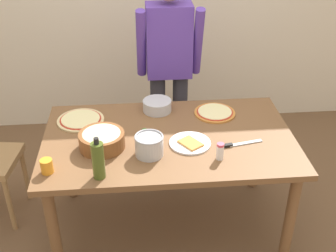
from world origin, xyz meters
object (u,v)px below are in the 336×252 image
at_px(dining_table, 169,149).
at_px(mixing_bowl_steel, 157,106).
at_px(cup_orange, 47,166).
at_px(steel_pot, 149,145).
at_px(chef_knife, 235,144).
at_px(olive_oil_bottle, 98,160).
at_px(salt_shaker, 220,151).
at_px(popcorn_bowl, 102,139).
at_px(pizza_cooked_on_tray, 215,112).
at_px(pizza_raw_on_board, 81,120).
at_px(plate_with_slice, 190,143).
at_px(person_cook, 169,64).
at_px(avocado, 145,133).

height_order(dining_table, mixing_bowl_steel, mixing_bowl_steel).
bearing_deg(cup_orange, steel_pot, 12.30).
bearing_deg(chef_knife, olive_oil_bottle, -163.40).
relative_size(olive_oil_bottle, cup_orange, 3.01).
height_order(salt_shaker, chef_knife, salt_shaker).
bearing_deg(popcorn_bowl, pizza_cooked_on_tray, 24.88).
distance_m(mixing_bowl_steel, olive_oil_bottle, 0.82).
xyz_separation_m(mixing_bowl_steel, cup_orange, (-0.66, -0.66, 0.00)).
bearing_deg(steel_pot, salt_shaker, -11.22).
xyz_separation_m(pizza_raw_on_board, steel_pot, (0.44, -0.44, 0.06)).
xyz_separation_m(pizza_cooked_on_tray, cup_orange, (-1.06, -0.58, 0.03)).
height_order(plate_with_slice, mixing_bowl_steel, mixing_bowl_steel).
height_order(mixing_bowl_steel, salt_shaker, salt_shaker).
xyz_separation_m(plate_with_slice, chef_knife, (0.28, -0.04, -0.00)).
bearing_deg(steel_pot, chef_knife, 5.37).
bearing_deg(chef_knife, person_cook, 110.24).
bearing_deg(steel_pot, pizza_cooked_on_tray, 43.58).
distance_m(dining_table, cup_orange, 0.79).
height_order(person_cook, steel_pot, person_cook).
xyz_separation_m(mixing_bowl_steel, chef_knife, (0.45, -0.49, -0.03)).
height_order(popcorn_bowl, avocado, popcorn_bowl).
height_order(person_cook, olive_oil_bottle, person_cook).
xyz_separation_m(popcorn_bowl, steel_pot, (0.28, -0.10, 0.00)).
height_order(dining_table, pizza_cooked_on_tray, pizza_cooked_on_tray).
bearing_deg(pizza_cooked_on_tray, chef_knife, -82.67).
bearing_deg(chef_knife, pizza_raw_on_board, 158.38).
xyz_separation_m(plate_with_slice, avocado, (-0.28, 0.10, 0.03)).
bearing_deg(pizza_cooked_on_tray, dining_table, -142.01).
bearing_deg(popcorn_bowl, avocado, 17.51).
bearing_deg(pizza_raw_on_board, plate_with_slice, -26.43).
distance_m(olive_oil_bottle, steel_pot, 0.35).
height_order(pizza_cooked_on_tray, avocado, avocado).
height_order(pizza_cooked_on_tray, chef_knife, pizza_cooked_on_tray).
relative_size(pizza_raw_on_board, popcorn_bowl, 1.13).
xyz_separation_m(pizza_raw_on_board, popcorn_bowl, (0.16, -0.33, 0.05)).
bearing_deg(popcorn_bowl, cup_orange, -142.33).
height_order(pizza_raw_on_board, mixing_bowl_steel, mixing_bowl_steel).
height_order(pizza_raw_on_board, salt_shaker, salt_shaker).
xyz_separation_m(mixing_bowl_steel, steel_pot, (-0.08, -0.54, 0.03)).
relative_size(pizza_raw_on_board, cup_orange, 3.72).
relative_size(person_cook, salt_shaker, 15.28).
xyz_separation_m(mixing_bowl_steel, avocado, (-0.10, -0.35, -0.01)).
xyz_separation_m(popcorn_bowl, salt_shaker, (0.69, -0.18, -0.01)).
xyz_separation_m(olive_oil_bottle, avocado, (0.27, 0.38, -0.08)).
bearing_deg(avocado, plate_with_slice, -19.34).
xyz_separation_m(dining_table, salt_shaker, (0.28, -0.27, 0.14)).
xyz_separation_m(person_cook, popcorn_bowl, (-0.49, -0.84, -0.12)).
bearing_deg(salt_shaker, olive_oil_bottle, -170.83).
bearing_deg(salt_shaker, person_cook, 101.44).
bearing_deg(pizza_raw_on_board, olive_oil_bottle, -76.05).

